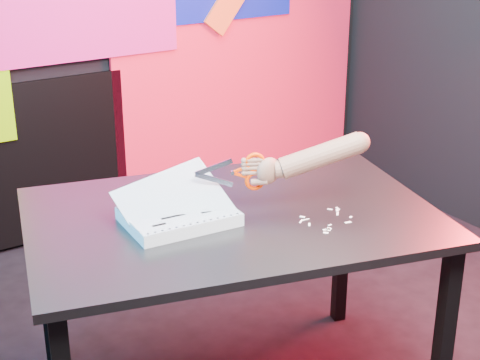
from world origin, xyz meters
TOP-DOWN VIEW (x-y plane):
  - room at (0.00, 0.00)m, footprint 3.01×3.01m
  - backdrop at (0.06, 1.46)m, footprint 2.88×0.05m
  - work_table at (-0.44, -0.16)m, footprint 1.51×1.20m
  - printout_stack at (-0.62, -0.13)m, footprint 0.36×0.27m
  - scissors at (-0.38, -0.18)m, footprint 0.21×0.11m
  - hand_forearm at (-0.19, -0.27)m, footprint 0.38×0.21m
  - paper_clippings at (-0.21, -0.38)m, footprint 0.18×0.15m

SIDE VIEW (x-z plane):
  - work_table at x=-0.44m, z-range 0.30..1.05m
  - paper_clippings at x=-0.21m, z-range 0.75..0.75m
  - printout_stack at x=-0.62m, z-range 0.68..0.86m
  - scissors at x=-0.38m, z-range 0.82..0.96m
  - hand_forearm at x=-0.19m, z-range 0.84..1.01m
  - backdrop at x=0.06m, z-range -0.08..2.00m
  - room at x=0.00m, z-range 0.00..2.71m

